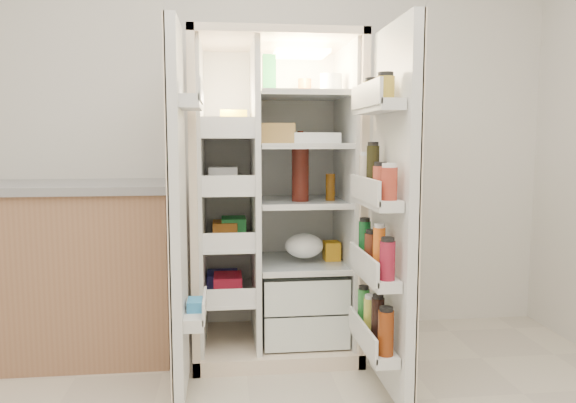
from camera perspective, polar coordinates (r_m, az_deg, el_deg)
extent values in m
cube|color=silver|center=(3.50, -5.02, 8.36)|extent=(4.00, 0.02, 2.70)
cube|color=beige|center=(3.45, -1.93, 0.93)|extent=(0.92, 0.04, 1.80)
cube|color=beige|center=(3.12, -9.51, 0.25)|extent=(0.04, 0.70, 1.80)
cube|color=beige|center=(3.20, 6.45, 0.45)|extent=(0.04, 0.70, 1.80)
cube|color=beige|center=(3.16, -1.48, 16.45)|extent=(0.92, 0.70, 0.04)
cube|color=beige|center=(3.33, -1.39, -14.54)|extent=(0.92, 0.70, 0.08)
cube|color=silver|center=(3.42, -1.89, 1.21)|extent=(0.84, 0.02, 1.68)
cube|color=silver|center=(3.11, -8.97, 0.62)|extent=(0.02, 0.62, 1.68)
cube|color=silver|center=(3.19, 5.93, 0.80)|extent=(0.02, 0.62, 1.68)
cube|color=silver|center=(3.12, -3.45, 0.70)|extent=(0.03, 0.62, 1.68)
cube|color=silver|center=(3.28, 1.40, -12.18)|extent=(0.47, 0.52, 0.19)
cube|color=silver|center=(3.22, 1.41, -8.80)|extent=(0.47, 0.52, 0.19)
cube|color=#FFD18C|center=(3.21, 1.30, 15.19)|extent=(0.30, 0.30, 0.02)
cube|color=white|center=(3.22, -6.17, -9.49)|extent=(0.28, 0.58, 0.02)
cube|color=white|center=(3.15, -6.24, -4.23)|extent=(0.28, 0.58, 0.02)
cube|color=white|center=(3.11, -6.30, 1.21)|extent=(0.28, 0.58, 0.02)
cube|color=white|center=(3.10, -6.37, 6.75)|extent=(0.28, 0.58, 0.02)
cube|color=silver|center=(3.21, 1.37, -6.38)|extent=(0.49, 0.58, 0.01)
cube|color=silver|center=(3.15, 1.38, 0.03)|extent=(0.49, 0.58, 0.01)
cube|color=silver|center=(3.13, 1.40, 5.87)|extent=(0.49, 0.58, 0.02)
cube|color=silver|center=(3.14, 1.41, 10.99)|extent=(0.49, 0.58, 0.02)
cube|color=red|center=(3.20, -6.18, -8.46)|extent=(0.16, 0.20, 0.10)
cube|color=green|center=(3.14, -6.25, -2.98)|extent=(0.14, 0.18, 0.12)
cube|color=silver|center=(3.10, -6.31, 2.04)|extent=(0.20, 0.22, 0.07)
cube|color=yellow|center=(3.10, -6.39, 8.23)|extent=(0.15, 0.16, 0.14)
cube|color=#323596|center=(3.20, -6.18, -8.55)|extent=(0.18, 0.20, 0.09)
cube|color=#BD6921|center=(3.14, -6.25, -3.16)|extent=(0.14, 0.18, 0.10)
cube|color=white|center=(3.10, -6.32, 2.50)|extent=(0.16, 0.16, 0.12)
sphere|color=orange|center=(3.21, -0.67, -13.73)|extent=(0.07, 0.07, 0.07)
sphere|color=orange|center=(3.25, 0.87, -13.43)|extent=(0.07, 0.07, 0.07)
sphere|color=orange|center=(3.23, 2.78, -13.58)|extent=(0.07, 0.07, 0.07)
sphere|color=orange|center=(3.34, -0.05, -12.88)|extent=(0.07, 0.07, 0.07)
sphere|color=orange|center=(3.34, 1.74, -12.92)|extent=(0.07, 0.07, 0.07)
sphere|color=orange|center=(3.32, 3.59, -13.06)|extent=(0.07, 0.07, 0.07)
ellipsoid|color=#487928|center=(3.23, 1.36, -8.46)|extent=(0.26, 0.24, 0.11)
cylinder|color=#44150E|center=(3.08, 1.29, 2.86)|extent=(0.10, 0.10, 0.30)
cylinder|color=#63380B|center=(3.13, 4.44, 1.52)|extent=(0.05, 0.05, 0.15)
cube|color=#217A39|center=(3.11, -2.00, 13.13)|extent=(0.07, 0.07, 0.21)
cylinder|color=white|center=(3.11, 4.51, 12.16)|extent=(0.12, 0.12, 0.11)
cylinder|color=#925621|center=(3.25, 1.75, 11.84)|extent=(0.08, 0.08, 0.10)
cube|color=white|center=(3.05, 2.99, 6.60)|extent=(0.26, 0.11, 0.06)
cube|color=tan|center=(3.03, -1.15, 7.09)|extent=(0.19, 0.11, 0.12)
ellipsoid|color=white|center=(3.15, 1.69, -5.18)|extent=(0.22, 0.20, 0.14)
cube|color=orange|center=(3.24, 4.58, -5.14)|extent=(0.09, 0.11, 0.11)
cube|color=silver|center=(2.58, -11.44, -1.07)|extent=(0.05, 0.40, 1.72)
cube|color=beige|center=(2.58, -12.00, -1.08)|extent=(0.01, 0.40, 1.72)
cube|color=silver|center=(2.68, -9.68, -11.71)|extent=(0.09, 0.32, 0.06)
cube|color=silver|center=(2.55, -10.11, 10.14)|extent=(0.09, 0.32, 0.06)
cube|color=#338CCC|center=(2.67, -9.69, -11.10)|extent=(0.07, 0.12, 0.10)
cube|color=silver|center=(2.60, 10.94, -1.00)|extent=(0.05, 0.58, 1.72)
cube|color=beige|center=(2.61, 11.46, -0.99)|extent=(0.01, 0.58, 1.72)
cube|color=silver|center=(2.73, 8.89, -14.47)|extent=(0.11, 0.50, 0.05)
cube|color=silver|center=(2.63, 9.02, -7.53)|extent=(0.11, 0.50, 0.05)
cube|color=silver|center=(2.57, 9.15, 0.08)|extent=(0.11, 0.50, 0.05)
cube|color=silver|center=(2.56, 9.33, 9.70)|extent=(0.11, 0.50, 0.05)
cylinder|color=#6C290C|center=(2.51, 10.19, -13.38)|extent=(0.07, 0.07, 0.20)
cylinder|color=black|center=(2.62, 9.36, -12.24)|extent=(0.06, 0.06, 0.22)
cylinder|color=gold|center=(2.75, 8.59, -11.79)|extent=(0.06, 0.06, 0.18)
cylinder|color=#2A8033|center=(2.86, 7.90, -10.91)|extent=(0.06, 0.06, 0.19)
cylinder|color=maroon|center=(2.42, 10.35, -6.11)|extent=(0.07, 0.07, 0.17)
cylinder|color=orange|center=(2.53, 9.50, -5.05)|extent=(0.06, 0.06, 0.21)
cylinder|color=#582516|center=(2.66, 8.71, -5.03)|extent=(0.07, 0.07, 0.16)
cylinder|color=#125122|center=(2.78, 8.01, -4.11)|extent=(0.06, 0.06, 0.20)
cylinder|color=#A03323|center=(2.37, 10.51, 1.83)|extent=(0.07, 0.07, 0.14)
cylinder|color=#AC412C|center=(2.49, 9.63, 2.07)|extent=(0.07, 0.07, 0.14)
cylinder|color=black|center=(2.61, 8.85, 3.27)|extent=(0.06, 0.06, 0.23)
cylinder|color=beige|center=(2.74, 8.12, 2.90)|extent=(0.06, 0.06, 0.18)
cylinder|color=#AC8D2B|center=(2.45, 10.15, 11.59)|extent=(0.08, 0.08, 0.10)
cylinder|color=olive|center=(2.66, 8.75, 11.20)|extent=(0.08, 0.08, 0.10)
cube|color=#8D6346|center=(3.42, -23.07, -6.85)|extent=(1.32, 0.68, 0.95)
cube|color=gray|center=(3.35, -23.44, 1.45)|extent=(1.37, 0.73, 0.04)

